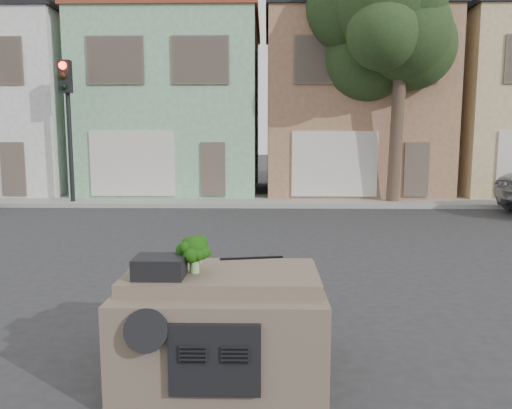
{
  "coord_description": "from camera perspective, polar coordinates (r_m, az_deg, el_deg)",
  "views": [
    {
      "loc": [
        0.44,
        -7.99,
        2.46
      ],
      "look_at": [
        0.26,
        0.5,
        1.3
      ],
      "focal_mm": 35.0,
      "sensor_mm": 36.0,
      "label": 1
    }
  ],
  "objects": [
    {
      "name": "traffic_signal",
      "position": [
        18.82,
        -20.63,
        7.57
      ],
      "size": [
        0.4,
        0.4,
        5.1
      ],
      "primitive_type": "cube",
      "color": "black",
      "rests_on": "ground"
    },
    {
      "name": "townhouse_white",
      "position": [
        25.27,
        -26.15,
        9.99
      ],
      "size": [
        7.2,
        8.2,
        7.55
      ],
      "primitive_type": "cube",
      "color": "silver",
      "rests_on": "ground"
    },
    {
      "name": "sidewalk",
      "position": [
        18.65,
        -0.16,
        0.44
      ],
      "size": [
        40.0,
        3.0,
        0.15
      ],
      "primitive_type": "cube",
      "color": "gray",
      "rests_on": "ground"
    },
    {
      "name": "ground_plane",
      "position": [
        8.37,
        -1.9,
        -9.32
      ],
      "size": [
        120.0,
        120.0,
        0.0
      ],
      "primitive_type": "plane",
      "color": "#303033",
      "rests_on": "ground"
    },
    {
      "name": "car_dashboard",
      "position": [
        5.36,
        -3.71,
        -13.02
      ],
      "size": [
        2.0,
        1.8,
        1.12
      ],
      "primitive_type": "cube",
      "color": "brown",
      "rests_on": "ground"
    },
    {
      "name": "townhouse_tan",
      "position": [
        22.81,
        10.37,
        10.97
      ],
      "size": [
        7.2,
        8.2,
        7.55
      ],
      "primitive_type": "cube",
      "color": "#9B7052",
      "rests_on": "ground"
    },
    {
      "name": "instrument_hump",
      "position": [
        4.91,
        -10.94,
        -7.01
      ],
      "size": [
        0.48,
        0.38,
        0.2
      ],
      "primitive_type": "cube",
      "color": "black",
      "rests_on": "car_dashboard"
    },
    {
      "name": "tree_near",
      "position": [
        18.45,
        15.93,
        13.07
      ],
      "size": [
        4.4,
        4.0,
        8.5
      ],
      "primitive_type": "cube",
      "color": "#24391A",
      "rests_on": "ground"
    },
    {
      "name": "broccoli",
      "position": [
        4.99,
        -7.08,
        -5.62
      ],
      "size": [
        0.44,
        0.44,
        0.38
      ],
      "primitive_type": "cube",
      "rotation": [
        0.0,
        0.0,
        3.99
      ],
      "color": "#123609",
      "rests_on": "car_dashboard"
    },
    {
      "name": "townhouse_mint",
      "position": [
        22.87,
        -8.89,
        11.0
      ],
      "size": [
        7.2,
        8.2,
        7.55
      ],
      "primitive_type": "cube",
      "color": "#85B88F",
      "rests_on": "ground"
    },
    {
      "name": "wiper_arm",
      "position": [
        5.53,
        -0.51,
        -6.13
      ],
      "size": [
        0.69,
        0.15,
        0.02
      ],
      "primitive_type": "cube",
      "rotation": [
        0.0,
        0.0,
        0.17
      ],
      "color": "black",
      "rests_on": "car_dashboard"
    }
  ]
}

